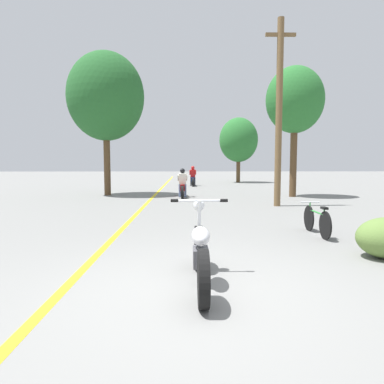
% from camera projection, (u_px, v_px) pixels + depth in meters
% --- Properties ---
extents(ground_plane, '(120.00, 120.00, 0.00)m').
position_uv_depth(ground_plane, '(196.00, 290.00, 4.38)').
color(ground_plane, slate).
extents(lane_stripe_center, '(0.14, 48.00, 0.01)m').
position_uv_depth(lane_stripe_center, '(153.00, 196.00, 16.47)').
color(lane_stripe_center, yellow).
rests_on(lane_stripe_center, ground).
extents(utility_pole, '(1.10, 0.24, 6.83)m').
position_uv_depth(utility_pole, '(279.00, 111.00, 12.57)').
color(utility_pole, brown).
rests_on(utility_pole, ground).
extents(roadside_tree_right_near, '(2.70, 2.43, 6.12)m').
position_uv_depth(roadside_tree_right_near, '(295.00, 101.00, 16.01)').
color(roadside_tree_right_near, '#513A23').
rests_on(roadside_tree_right_near, ground).
extents(roadside_tree_right_far, '(3.15, 2.83, 5.31)m').
position_uv_depth(roadside_tree_right_far, '(239.00, 140.00, 27.99)').
color(roadside_tree_right_far, '#513A23').
rests_on(roadside_tree_right_far, ground).
extents(roadside_tree_left, '(3.76, 3.39, 7.04)m').
position_uv_depth(roadside_tree_left, '(106.00, 97.00, 16.79)').
color(roadside_tree_left, '#513A23').
rests_on(roadside_tree_left, ground).
extents(motorcycle_foreground, '(0.83, 2.07, 1.10)m').
position_uv_depth(motorcycle_foreground, '(201.00, 252.00, 4.54)').
color(motorcycle_foreground, black).
rests_on(motorcycle_foreground, ground).
extents(motorcycle_rider_lead, '(0.50, 1.99, 1.36)m').
position_uv_depth(motorcycle_rider_lead, '(183.00, 186.00, 16.15)').
color(motorcycle_rider_lead, black).
rests_on(motorcycle_rider_lead, ground).
extents(motorcycle_rider_far, '(0.50, 1.98, 1.40)m').
position_uv_depth(motorcycle_rider_far, '(193.00, 178.00, 24.07)').
color(motorcycle_rider_far, black).
rests_on(motorcycle_rider_far, ground).
extents(bicycle_parked, '(0.44, 1.57, 0.71)m').
position_uv_depth(bicycle_parked, '(317.00, 220.00, 7.68)').
color(bicycle_parked, black).
rests_on(bicycle_parked, ground).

